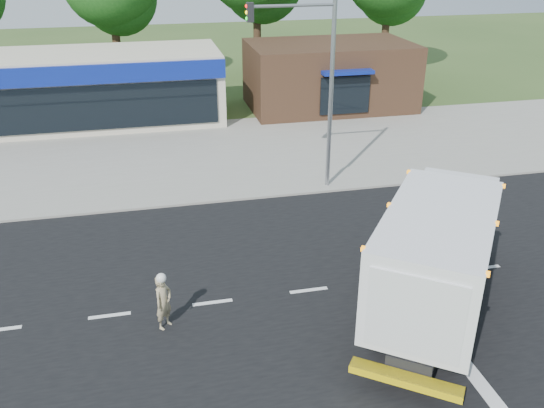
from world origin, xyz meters
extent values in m
plane|color=#385123|center=(0.00, 0.00, 0.00)|extent=(120.00, 120.00, 0.00)
cube|color=black|center=(0.00, 0.00, 0.00)|extent=(60.00, 14.00, 0.02)
cube|color=gray|center=(0.00, 8.20, 0.06)|extent=(60.00, 2.40, 0.12)
cube|color=gray|center=(0.00, 14.00, 0.01)|extent=(60.00, 9.00, 0.02)
cube|color=silver|center=(-6.00, 0.00, 0.02)|extent=(1.20, 0.15, 0.01)
cube|color=silver|center=(-3.00, 0.00, 0.02)|extent=(1.20, 0.15, 0.01)
cube|color=silver|center=(0.00, 0.00, 0.02)|extent=(1.20, 0.15, 0.01)
cube|color=silver|center=(3.00, 0.00, 0.02)|extent=(1.20, 0.15, 0.01)
cube|color=silver|center=(6.00, 0.00, 0.02)|extent=(1.20, 0.15, 0.01)
cube|color=silver|center=(3.00, -3.00, 0.02)|extent=(0.40, 7.00, 0.01)
cube|color=black|center=(2.69, -2.53, 0.77)|extent=(4.15, 5.10, 0.39)
cube|color=silver|center=(5.00, 0.63, 1.71)|extent=(3.21, 3.18, 2.31)
cube|color=black|center=(5.62, 1.47, 1.93)|extent=(1.79, 1.37, 0.99)
cube|color=white|center=(2.69, -2.53, 2.31)|extent=(5.39, 6.01, 2.59)
cube|color=silver|center=(1.04, -4.77, 2.26)|extent=(1.82, 1.36, 2.09)
cube|color=yellow|center=(0.93, -4.93, 0.61)|extent=(2.36, 1.88, 0.20)
cube|color=orange|center=(2.69, -2.53, 3.58)|extent=(5.30, 5.86, 0.09)
cylinder|color=black|center=(4.19, 1.29, 0.53)|extent=(0.89, 1.05, 1.06)
cylinder|color=black|center=(5.88, 0.05, 0.53)|extent=(0.89, 1.05, 1.06)
cylinder|color=black|center=(1.34, -2.50, 0.53)|extent=(0.89, 1.05, 1.06)
cylinder|color=black|center=(3.12, -3.80, 0.53)|extent=(0.89, 1.05, 1.06)
imported|color=tan|center=(-4.43, -0.84, 0.82)|extent=(0.69, 0.70, 1.63)
sphere|color=white|center=(-4.43, -0.84, 1.60)|extent=(0.28, 0.28, 0.28)
cube|color=beige|center=(-9.00, 20.00, 2.00)|extent=(18.00, 6.00, 4.00)
cube|color=navy|center=(-9.00, 16.95, 3.40)|extent=(18.00, 0.30, 1.00)
cube|color=black|center=(-9.00, 16.95, 1.60)|extent=(17.00, 0.12, 2.40)
cube|color=#382316|center=(7.00, 20.00, 2.00)|extent=(10.00, 6.00, 4.00)
cube|color=navy|center=(7.00, 16.90, 2.90)|extent=(3.00, 1.20, 0.20)
cube|color=black|center=(7.00, 16.95, 1.50)|extent=(3.00, 0.12, 2.20)
cylinder|color=gray|center=(3.00, 7.60, 4.00)|extent=(0.18, 0.18, 8.00)
cylinder|color=gray|center=(1.30, 7.60, 7.60)|extent=(3.40, 0.12, 0.12)
cube|color=black|center=(-0.30, 7.60, 7.40)|extent=(0.25, 0.25, 0.70)
cylinder|color=#332114|center=(-6.00, 28.00, 3.43)|extent=(0.56, 0.56, 6.86)
cylinder|color=#332114|center=(4.00, 28.00, 3.92)|extent=(0.56, 0.56, 7.84)
cylinder|color=#332114|center=(14.00, 28.00, 3.50)|extent=(0.56, 0.56, 7.00)
camera|label=1|loc=(-4.40, -14.40, 10.04)|focal=38.00mm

